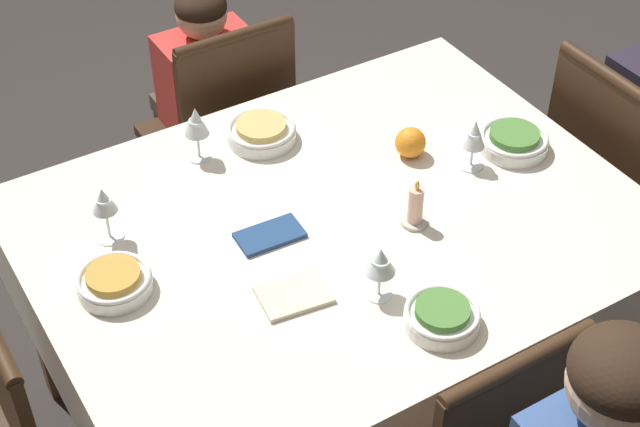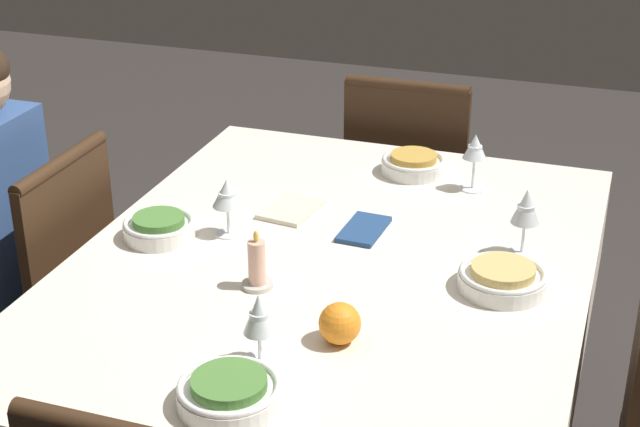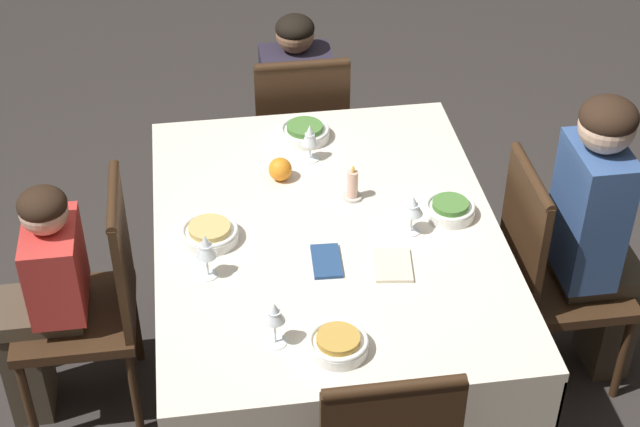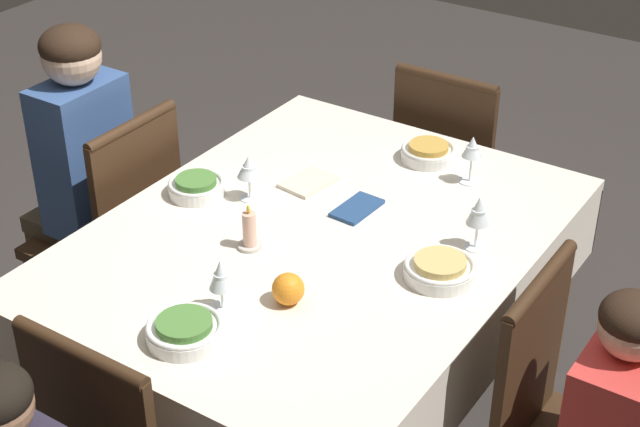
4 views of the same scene
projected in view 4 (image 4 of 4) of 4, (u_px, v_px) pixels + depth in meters
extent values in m
cube|color=silver|center=(316.00, 239.00, 2.79)|extent=(1.51, 1.15, 0.04)
cube|color=silver|center=(497.00, 346.00, 2.59)|extent=(1.51, 0.01, 0.23)
cube|color=silver|center=(167.00, 220.00, 3.13)|extent=(1.51, 0.01, 0.23)
cube|color=silver|center=(436.00, 173.00, 3.39)|extent=(0.01, 1.15, 0.23)
cube|color=brown|center=(558.00, 290.00, 3.24)|extent=(0.06, 0.06, 0.74)
cube|color=brown|center=(30.00, 411.00, 2.74)|extent=(0.06, 0.06, 0.74)
cube|color=brown|center=(305.00, 204.00, 3.72)|extent=(0.06, 0.06, 0.74)
cube|color=#382314|center=(104.00, 244.00, 3.39)|extent=(0.42, 0.42, 0.04)
cube|color=#382314|center=(139.00, 194.00, 3.16)|extent=(0.39, 0.03, 0.49)
cylinder|color=#382314|center=(131.00, 126.00, 3.03)|extent=(0.38, 0.04, 0.04)
cylinder|color=#382314|center=(109.00, 256.00, 3.72)|extent=(0.03, 0.03, 0.40)
cylinder|color=#382314|center=(36.00, 304.00, 3.46)|extent=(0.03, 0.03, 0.40)
cylinder|color=#382314|center=(184.00, 287.00, 3.55)|extent=(0.03, 0.03, 0.40)
cylinder|color=#382314|center=(112.00, 340.00, 3.28)|extent=(0.03, 0.03, 0.40)
cylinder|color=#382314|center=(79.00, 352.00, 2.09)|extent=(0.04, 0.38, 0.04)
cube|color=#382314|center=(530.00, 362.00, 2.44)|extent=(0.39, 0.03, 0.49)
cylinder|color=#382314|center=(541.00, 282.00, 2.32)|extent=(0.38, 0.04, 0.04)
cube|color=#382314|center=(461.00, 185.00, 3.75)|extent=(0.42, 0.42, 0.04)
cube|color=#382314|center=(442.00, 143.00, 3.47)|extent=(0.03, 0.39, 0.49)
cylinder|color=#382314|center=(447.00, 79.00, 3.34)|extent=(0.04, 0.38, 0.04)
cylinder|color=#382314|center=(520.00, 226.00, 3.90)|extent=(0.03, 0.03, 0.40)
cylinder|color=#382314|center=(437.00, 200.00, 4.08)|extent=(0.03, 0.03, 0.40)
cylinder|color=#382314|center=(479.00, 270.00, 3.64)|extent=(0.03, 0.03, 0.40)
cylinder|color=#382314|center=(393.00, 240.00, 3.81)|extent=(0.03, 0.03, 0.40)
cube|color=#4C4233|center=(70.00, 273.00, 3.59)|extent=(0.22, 0.14, 0.44)
cube|color=#4C4233|center=(78.00, 222.00, 3.42)|extent=(0.24, 0.31, 0.06)
cube|color=#38568E|center=(85.00, 155.00, 3.23)|extent=(0.30, 0.18, 0.52)
sphere|color=beige|center=(71.00, 56.00, 3.05)|extent=(0.19, 0.19, 0.19)
ellipsoid|color=black|center=(70.00, 46.00, 3.03)|extent=(0.19, 0.19, 0.13)
cube|color=red|center=(617.00, 404.00, 2.35)|extent=(0.30, 0.18, 0.32)
sphere|color=beige|center=(633.00, 327.00, 2.23)|extent=(0.16, 0.16, 0.16)
ellipsoid|color=black|center=(635.00, 317.00, 2.21)|extent=(0.16, 0.16, 0.11)
cylinder|color=white|center=(197.00, 189.00, 2.96)|extent=(0.17, 0.17, 0.04)
torus|color=white|center=(196.00, 183.00, 2.95)|extent=(0.17, 0.17, 0.01)
cylinder|color=#4C7F38|center=(196.00, 181.00, 2.94)|extent=(0.12, 0.12, 0.02)
cylinder|color=white|center=(250.00, 198.00, 2.95)|extent=(0.06, 0.06, 0.00)
cylinder|color=white|center=(250.00, 187.00, 2.93)|extent=(0.01, 0.01, 0.07)
cone|color=white|center=(249.00, 166.00, 2.89)|extent=(0.07, 0.07, 0.07)
cylinder|color=white|center=(249.00, 170.00, 2.90)|extent=(0.04, 0.04, 0.03)
cylinder|color=white|center=(186.00, 334.00, 2.36)|extent=(0.19, 0.19, 0.04)
torus|color=white|center=(185.00, 326.00, 2.35)|extent=(0.19, 0.19, 0.01)
cylinder|color=#4C7F38|center=(185.00, 324.00, 2.34)|extent=(0.14, 0.14, 0.02)
cylinder|color=white|center=(223.00, 308.00, 2.47)|extent=(0.07, 0.07, 0.00)
cylinder|color=white|center=(222.00, 298.00, 2.46)|extent=(0.01, 0.01, 0.06)
cone|color=white|center=(220.00, 274.00, 2.42)|extent=(0.06, 0.06, 0.08)
cylinder|color=white|center=(221.00, 280.00, 2.43)|extent=(0.04, 0.04, 0.04)
cylinder|color=white|center=(440.00, 271.00, 2.59)|extent=(0.19, 0.19, 0.04)
torus|color=white|center=(441.00, 264.00, 2.57)|extent=(0.19, 0.19, 0.01)
cylinder|color=tan|center=(441.00, 262.00, 2.57)|extent=(0.14, 0.14, 0.02)
cylinder|color=white|center=(475.00, 247.00, 2.71)|extent=(0.06, 0.06, 0.00)
cylinder|color=white|center=(476.00, 235.00, 2.69)|extent=(0.01, 0.01, 0.08)
cone|color=white|center=(479.00, 210.00, 2.65)|extent=(0.07, 0.07, 0.08)
cylinder|color=white|center=(478.00, 215.00, 2.66)|extent=(0.04, 0.04, 0.04)
cylinder|color=white|center=(428.00, 155.00, 3.15)|extent=(0.18, 0.18, 0.04)
torus|color=white|center=(429.00, 149.00, 3.14)|extent=(0.17, 0.17, 0.01)
cylinder|color=gold|center=(429.00, 147.00, 3.14)|extent=(0.13, 0.13, 0.02)
cylinder|color=white|center=(469.00, 181.00, 3.03)|extent=(0.07, 0.07, 0.00)
cylinder|color=white|center=(471.00, 168.00, 3.01)|extent=(0.01, 0.01, 0.08)
cone|color=white|center=(473.00, 147.00, 2.97)|extent=(0.06, 0.06, 0.07)
cylinder|color=white|center=(472.00, 150.00, 2.98)|extent=(0.04, 0.04, 0.03)
cylinder|color=beige|center=(250.00, 246.00, 2.71)|extent=(0.07, 0.07, 0.01)
cylinder|color=beige|center=(249.00, 229.00, 2.69)|extent=(0.04, 0.04, 0.10)
ellipsoid|color=#F9C64C|center=(249.00, 210.00, 2.65)|extent=(0.01, 0.01, 0.03)
sphere|color=orange|center=(288.00, 289.00, 2.48)|extent=(0.08, 0.08, 0.08)
cube|color=navy|center=(357.00, 208.00, 2.89)|extent=(0.17, 0.10, 0.01)
cube|color=beige|center=(308.00, 182.00, 3.02)|extent=(0.18, 0.14, 0.01)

